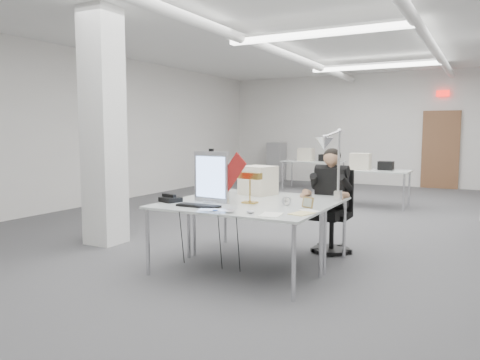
% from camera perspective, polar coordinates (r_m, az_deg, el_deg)
% --- Properties ---
extents(room_shell, '(10.04, 14.04, 3.24)m').
position_cam_1_polar(room_shell, '(7.29, 9.54, 7.01)').
color(room_shell, '#454547').
rests_on(room_shell, ground).
extents(desk_main, '(1.80, 0.90, 0.02)m').
position_cam_1_polar(desk_main, '(4.95, -0.81, -3.46)').
color(desk_main, silver).
rests_on(desk_main, room_shell).
extents(desk_second, '(1.80, 0.90, 0.02)m').
position_cam_1_polar(desk_second, '(5.75, 3.52, -2.15)').
color(desk_second, silver).
rests_on(desk_second, room_shell).
extents(bg_desk_a, '(1.60, 0.80, 0.02)m').
position_cam_1_polar(bg_desk_a, '(10.05, 15.55, 1.13)').
color(bg_desk_a, silver).
rests_on(bg_desk_a, room_shell).
extents(bg_desk_b, '(1.60, 0.80, 0.02)m').
position_cam_1_polar(bg_desk_b, '(12.70, 8.89, 2.26)').
color(bg_desk_b, silver).
rests_on(bg_desk_b, room_shell).
extents(filing_cabinet, '(0.45, 0.55, 1.20)m').
position_cam_1_polar(filing_cabinet, '(14.68, 4.47, 2.25)').
color(filing_cabinet, gray).
rests_on(filing_cabinet, room_shell).
extents(office_chair, '(0.55, 0.55, 1.09)m').
position_cam_1_polar(office_chair, '(6.11, 11.15, -3.65)').
color(office_chair, black).
rests_on(office_chair, room_shell).
extents(seated_person, '(0.54, 0.67, 0.99)m').
position_cam_1_polar(seated_person, '(6.01, 11.08, -0.38)').
color(seated_person, black).
rests_on(seated_person, office_chair).
extents(monitor, '(0.47, 0.10, 0.57)m').
position_cam_1_polar(monitor, '(5.26, -3.50, 0.38)').
color(monitor, '#BBBABF').
rests_on(monitor, desk_main).
extents(pennant, '(0.42, 0.12, 0.46)m').
position_cam_1_polar(pennant, '(5.09, -1.01, 0.85)').
color(pennant, maroon).
rests_on(pennant, monitor).
extents(keyboard, '(0.48, 0.16, 0.02)m').
position_cam_1_polar(keyboard, '(4.98, -5.09, -3.15)').
color(keyboard, black).
rests_on(keyboard, desk_main).
extents(laptop, '(0.40, 0.33, 0.03)m').
position_cam_1_polar(laptop, '(4.59, -3.04, -3.89)').
color(laptop, silver).
rests_on(laptop, desk_main).
extents(mouse, '(0.10, 0.07, 0.03)m').
position_cam_1_polar(mouse, '(4.56, 1.28, -3.91)').
color(mouse, '#A4A3A8').
rests_on(mouse, desk_main).
extents(bankers_lamp, '(0.30, 0.16, 0.32)m').
position_cam_1_polar(bankers_lamp, '(5.18, 1.22, -1.12)').
color(bankers_lamp, gold).
rests_on(bankers_lamp, desk_main).
extents(desk_phone, '(0.26, 0.25, 0.05)m').
position_cam_1_polar(desk_phone, '(5.36, -8.46, -2.37)').
color(desk_phone, black).
rests_on(desk_phone, desk_main).
extents(picture_frame_left, '(0.13, 0.07, 0.10)m').
position_cam_1_polar(picture_frame_left, '(5.59, -4.42, -1.74)').
color(picture_frame_left, tan).
rests_on(picture_frame_left, desk_main).
extents(picture_frame_right, '(0.15, 0.09, 0.12)m').
position_cam_1_polar(picture_frame_right, '(4.94, 8.27, -2.71)').
color(picture_frame_right, olive).
rests_on(picture_frame_right, desk_main).
extents(desk_clock, '(0.11, 0.05, 0.10)m').
position_cam_1_polar(desk_clock, '(5.07, 5.69, -2.55)').
color(desk_clock, '#A6A6AB').
rests_on(desk_clock, desk_main).
extents(paper_stack_a, '(0.23, 0.30, 0.01)m').
position_cam_1_polar(paper_stack_a, '(4.50, 3.79, -4.24)').
color(paper_stack_a, white).
rests_on(paper_stack_a, desk_main).
extents(paper_stack_b, '(0.22, 0.27, 0.01)m').
position_cam_1_polar(paper_stack_b, '(4.58, 7.54, -4.07)').
color(paper_stack_b, '#E0CF85').
rests_on(paper_stack_b, desk_main).
extents(paper_stack_c, '(0.23, 0.21, 0.01)m').
position_cam_1_polar(paper_stack_c, '(4.76, 8.45, -3.73)').
color(paper_stack_c, silver).
rests_on(paper_stack_c, desk_main).
extents(beige_monitor, '(0.45, 0.44, 0.36)m').
position_cam_1_polar(beige_monitor, '(5.90, 2.21, -0.04)').
color(beige_monitor, beige).
rests_on(beige_monitor, desk_second).
extents(architect_lamp, '(0.54, 0.81, 0.99)m').
position_cam_1_polar(architect_lamp, '(5.21, 11.19, 2.52)').
color(architect_lamp, silver).
rests_on(architect_lamp, desk_second).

